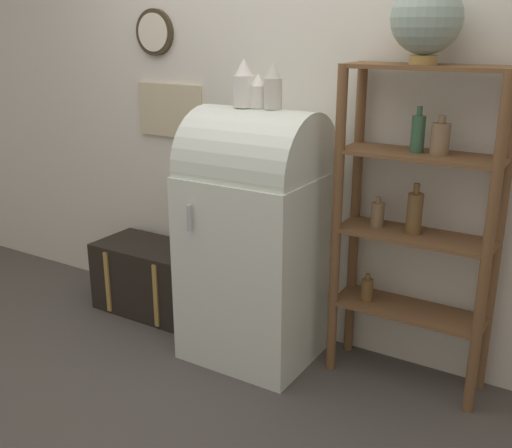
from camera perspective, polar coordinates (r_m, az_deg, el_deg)
name	(u,v)px	position (r m, az deg, el deg)	size (l,w,h in m)	color
ground_plane	(234,367)	(3.30, -2.12, -13.49)	(12.00, 12.00, 0.00)	#4C4742
wall_back	(289,101)	(3.32, 3.14, 11.59)	(7.00, 0.09, 2.70)	silver
refrigerator	(257,232)	(3.17, 0.07, -0.73)	(0.66, 0.67, 1.35)	silver
suitcase_trunk	(153,278)	(3.87, -9.81, -5.08)	(0.71, 0.40, 0.44)	black
shelf_unit	(416,212)	(2.94, 14.96, 1.08)	(0.76, 0.29, 1.58)	brown
globe	(427,19)	(2.81, 15.94, 18.30)	(0.31, 0.31, 0.35)	#AD8942
vase_left	(244,85)	(3.05, -1.17, 13.13)	(0.10, 0.10, 0.24)	white
vase_center	(258,92)	(3.03, 0.20, 12.47)	(0.09, 0.09, 0.17)	white
vase_right	(273,87)	(2.98, 1.62, 12.92)	(0.09, 0.09, 0.23)	beige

